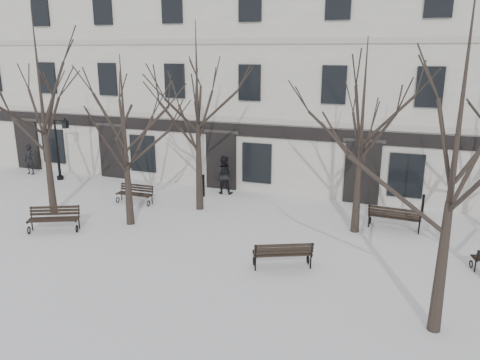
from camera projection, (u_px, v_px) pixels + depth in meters
The scene contains 16 objects.
ground at pixel (229, 261), 15.84m from camera, with size 100.00×100.00×0.00m, color silver.
building at pixel (313, 76), 26.09m from camera, with size 40.40×10.20×11.40m.
tree_0 at pixel (40, 88), 19.08m from camera, with size 6.03×6.03×8.61m.
tree_1 at pixel (124, 121), 18.11m from camera, with size 4.73×4.73×6.76m.
tree_2 at pixel (458, 132), 10.57m from camera, with size 5.71×5.71×8.16m.
tree_4 at pixel (197, 95), 19.69m from camera, with size 5.67×5.67×8.10m.
tree_5 at pixel (363, 114), 17.18m from camera, with size 5.17×5.17×7.39m.
bench_0 at pixel (54, 218), 18.36m from camera, with size 2.00×1.43×0.97m.
bench_1 at pixel (283, 253), 15.18m from camera, with size 2.00×1.42×0.97m.
bench_3 at pixel (135, 193), 21.74m from camera, with size 1.73×0.66×0.87m.
bench_4 at pixel (394, 217), 18.46m from camera, with size 2.04×0.85×1.01m.
lamp_post at pixel (60, 144), 25.22m from camera, with size 1.08×0.40×3.44m.
bollard_a at pixel (203, 185), 22.68m from camera, with size 0.14×0.14×1.11m.
bollard_b at pixel (423, 205), 19.83m from camera, with size 0.13×0.13×1.03m.
pedestrian_a at pixel (31, 174), 26.95m from camera, with size 0.63×0.42×1.74m, color black.
pedestrian_b at pixel (224, 193), 23.34m from camera, with size 0.93×0.72×1.91m, color black.
Camera 1 is at (5.34, -13.51, 6.88)m, focal length 35.00 mm.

